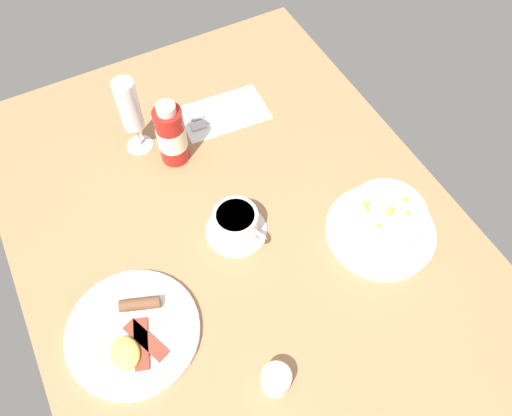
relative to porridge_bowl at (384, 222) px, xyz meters
The scene contains 8 objects.
ground_plane 29.10cm from the porridge_bowl, 57.25° to the left, with size 110.00×84.00×3.00cm, color #A8754C.
porridge_bowl is the anchor object (origin of this frame).
cutlery_setting 45.16cm from the porridge_bowl, 17.85° to the left, with size 13.22×20.37×0.90cm.
coffee_cup 28.07cm from the porridge_bowl, 61.75° to the left, with size 12.70×12.01×6.06cm.
creamer_jug 35.71cm from the porridge_bowl, 116.24° to the left, with size 5.78×5.19×4.77cm.
wine_glass 54.91cm from the porridge_bowl, 38.32° to the left, with size 5.76×5.76×18.29cm.
sauce_bottle_red 45.84cm from the porridge_bowl, 37.78° to the left, with size 6.10×6.10×15.47cm.
breakfast_plate 50.00cm from the porridge_bowl, 86.67° to the left, with size 23.23×23.23×3.70cm.
Camera 1 is at (-48.49, 20.66, 86.31)cm, focal length 35.72 mm.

